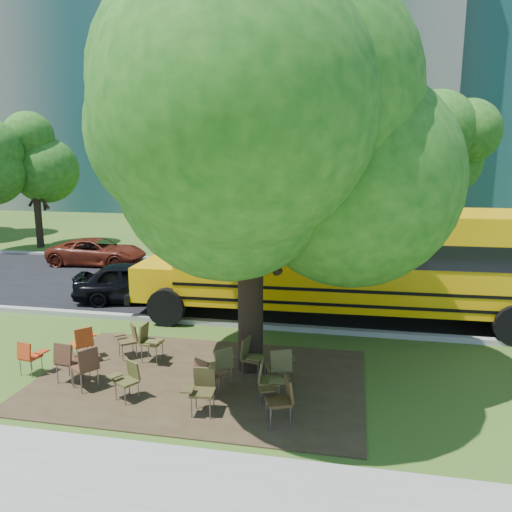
% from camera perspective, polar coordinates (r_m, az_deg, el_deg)
% --- Properties ---
extents(ground, '(160.00, 160.00, 0.00)m').
position_cam_1_polar(ground, '(11.96, -10.36, -12.38)').
color(ground, '#324B17').
rests_on(ground, ground).
extents(dirt_patch, '(7.00, 4.50, 0.03)m').
position_cam_1_polar(dirt_patch, '(11.21, -6.41, -13.86)').
color(dirt_patch, '#382819').
rests_on(dirt_patch, ground).
extents(asphalt_road, '(80.00, 8.00, 0.04)m').
position_cam_1_polar(asphalt_road, '(18.27, -2.33, -3.65)').
color(asphalt_road, black).
rests_on(asphalt_road, ground).
extents(kerb_near, '(80.00, 0.25, 0.14)m').
position_cam_1_polar(kerb_near, '(14.57, -6.03, -7.51)').
color(kerb_near, gray).
rests_on(kerb_near, ground).
extents(kerb_far, '(80.00, 0.25, 0.14)m').
position_cam_1_polar(kerb_far, '(22.15, 0.14, -0.79)').
color(kerb_far, gray).
rests_on(kerb_far, ground).
extents(building_main, '(38.00, 16.00, 22.00)m').
position_cam_1_polar(building_main, '(48.10, -3.73, 18.95)').
color(building_main, slate).
rests_on(building_main, ground).
extents(bg_tree_0, '(5.20, 5.20, 7.18)m').
position_cam_1_polar(bg_tree_0, '(28.21, -24.12, 10.10)').
color(bg_tree_0, black).
rests_on(bg_tree_0, ground).
extents(bg_tree_2, '(4.80, 4.80, 6.62)m').
position_cam_1_polar(bg_tree_2, '(27.69, -8.23, 10.22)').
color(bg_tree_2, black).
rests_on(bg_tree_2, ground).
extents(bg_tree_3, '(5.60, 5.60, 7.84)m').
position_cam_1_polar(bg_tree_3, '(24.44, 20.69, 11.36)').
color(bg_tree_3, black).
rests_on(bg_tree_3, ground).
extents(main_tree, '(7.20, 7.20, 8.89)m').
position_cam_1_polar(main_tree, '(10.61, -0.67, 14.07)').
color(main_tree, black).
rests_on(main_tree, ground).
extents(school_bus, '(13.37, 3.40, 3.25)m').
position_cam_1_polar(school_bus, '(14.73, 14.22, -0.30)').
color(school_bus, '#DB9E06').
rests_on(school_bus, ground).
extents(chair_0, '(0.58, 0.47, 0.79)m').
position_cam_1_polar(chair_0, '(12.25, -24.48, -10.20)').
color(chair_0, '#B23613').
rests_on(chair_0, ground).
extents(chair_1, '(0.66, 0.55, 0.94)m').
position_cam_1_polar(chair_1, '(11.48, -20.64, -10.87)').
color(chair_1, '#472819').
rests_on(chair_1, ground).
extents(chair_2, '(0.63, 0.80, 0.94)m').
position_cam_1_polar(chair_2, '(11.08, -18.75, -11.57)').
color(chair_2, '#51301D').
rests_on(chair_2, ground).
extents(chair_3, '(0.67, 0.53, 0.80)m').
position_cam_1_polar(chair_3, '(10.46, -14.45, -13.23)').
color(chair_3, '#46441E').
rests_on(chair_3, ground).
extents(chair_4, '(0.70, 0.55, 0.84)m').
position_cam_1_polar(chair_4, '(10.27, -5.69, -13.26)').
color(chair_4, '#50301C').
rests_on(chair_4, ground).
extents(chair_5, '(0.59, 0.56, 0.89)m').
position_cam_1_polar(chair_5, '(9.69, -6.22, -14.62)').
color(chair_5, '#41391C').
rests_on(chair_5, ground).
extents(chair_6, '(0.72, 0.63, 0.92)m').
position_cam_1_polar(chair_6, '(9.29, 2.88, -15.64)').
color(chair_6, '#3D2C16').
rests_on(chair_6, ground).
extents(chair_7, '(0.57, 0.59, 0.89)m').
position_cam_1_polar(chair_7, '(10.01, 1.31, -13.67)').
color(chair_7, '#4F4722').
rests_on(chair_7, ground).
extents(chair_8, '(0.61, 0.77, 0.90)m').
position_cam_1_polar(chair_8, '(12.45, -19.10, -9.12)').
color(chair_8, '#CE4816').
rests_on(chair_8, ground).
extents(chair_9, '(0.71, 0.57, 0.84)m').
position_cam_1_polar(chair_9, '(12.47, -14.32, -8.97)').
color(chair_9, '#4B3F20').
rests_on(chair_9, ground).
extents(chair_10, '(0.55, 0.62, 0.94)m').
position_cam_1_polar(chair_10, '(12.07, -12.13, -9.25)').
color(chair_10, brown).
rests_on(chair_10, ground).
extents(chair_11, '(0.59, 0.74, 0.86)m').
position_cam_1_polar(chair_11, '(10.73, -3.85, -11.99)').
color(chair_11, brown).
rests_on(chair_11, ground).
extents(chair_12, '(0.56, 0.71, 0.94)m').
position_cam_1_polar(chair_12, '(10.97, -0.55, -11.15)').
color(chair_12, '#4C4721').
rests_on(chair_12, ground).
extents(chair_13, '(0.65, 0.76, 0.96)m').
position_cam_1_polar(chair_13, '(10.46, 2.84, -12.26)').
color(chair_13, '#47401E').
rests_on(chair_13, ground).
extents(black_car, '(4.23, 2.45, 1.35)m').
position_cam_1_polar(black_car, '(16.91, -13.49, -2.92)').
color(black_car, black).
rests_on(black_car, ground).
extents(bg_car_red, '(4.32, 2.16, 1.17)m').
position_cam_1_polar(bg_car_red, '(23.05, -17.65, 0.46)').
color(bg_car_red, '#591B0F').
rests_on(bg_car_red, ground).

